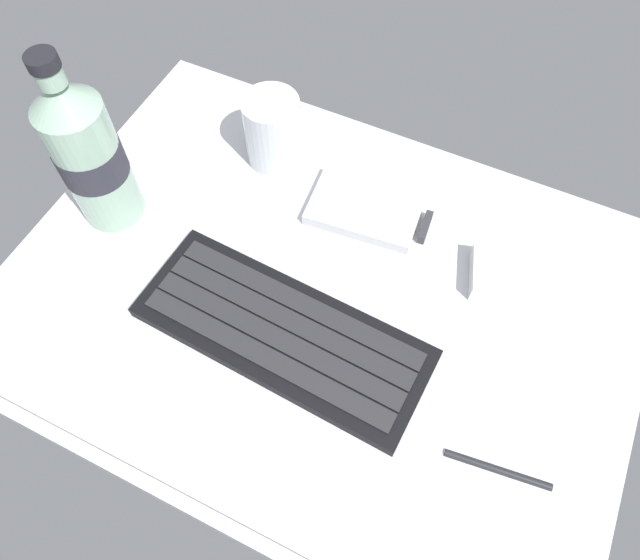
{
  "coord_description": "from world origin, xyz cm",
  "views": [
    {
      "loc": [
        12.5,
        -26.16,
        53.42
      ],
      "look_at": [
        0.0,
        0.0,
        3.0
      ],
      "focal_mm": 33.2,
      "sensor_mm": 36.0,
      "label": 1
    }
  ],
  "objects_px": {
    "charger_block": "(505,275)",
    "stylus_pen": "(498,469)",
    "water_bottle": "(90,151)",
    "juice_cup": "(273,133)",
    "keyboard": "(283,332)",
    "handheld_device": "(370,211)"
  },
  "relations": [
    {
      "from": "handheld_device",
      "to": "stylus_pen",
      "type": "relative_size",
      "value": 1.4
    },
    {
      "from": "keyboard",
      "to": "juice_cup",
      "type": "height_order",
      "value": "juice_cup"
    },
    {
      "from": "water_bottle",
      "to": "handheld_device",
      "type": "bearing_deg",
      "value": 23.22
    },
    {
      "from": "charger_block",
      "to": "handheld_device",
      "type": "bearing_deg",
      "value": 173.13
    },
    {
      "from": "stylus_pen",
      "to": "charger_block",
      "type": "bearing_deg",
      "value": 98.64
    },
    {
      "from": "keyboard",
      "to": "charger_block",
      "type": "bearing_deg",
      "value": 40.92
    },
    {
      "from": "charger_block",
      "to": "keyboard",
      "type": "bearing_deg",
      "value": -139.08
    },
    {
      "from": "keyboard",
      "to": "handheld_device",
      "type": "distance_m",
      "value": 0.17
    },
    {
      "from": "keyboard",
      "to": "handheld_device",
      "type": "xyz_separation_m",
      "value": [
        0.02,
        0.17,
        -0.0
      ]
    },
    {
      "from": "water_bottle",
      "to": "charger_block",
      "type": "bearing_deg",
      "value": 12.5
    },
    {
      "from": "juice_cup",
      "to": "charger_block",
      "type": "height_order",
      "value": "juice_cup"
    },
    {
      "from": "handheld_device",
      "to": "juice_cup",
      "type": "distance_m",
      "value": 0.14
    },
    {
      "from": "charger_block",
      "to": "stylus_pen",
      "type": "distance_m",
      "value": 0.19
    },
    {
      "from": "water_bottle",
      "to": "juice_cup",
      "type": "bearing_deg",
      "value": 48.54
    },
    {
      "from": "handheld_device",
      "to": "water_bottle",
      "type": "xyz_separation_m",
      "value": [
        -0.26,
        -0.11,
        0.08
      ]
    },
    {
      "from": "keyboard",
      "to": "stylus_pen",
      "type": "xyz_separation_m",
      "value": [
        0.23,
        -0.03,
        -0.0
      ]
    },
    {
      "from": "keyboard",
      "to": "handheld_device",
      "type": "height_order",
      "value": "keyboard"
    },
    {
      "from": "keyboard",
      "to": "juice_cup",
      "type": "relative_size",
      "value": 3.48
    },
    {
      "from": "keyboard",
      "to": "juice_cup",
      "type": "xyz_separation_m",
      "value": [
        -0.12,
        0.2,
        0.03
      ]
    },
    {
      "from": "juice_cup",
      "to": "stylus_pen",
      "type": "distance_m",
      "value": 0.42
    },
    {
      "from": "handheld_device",
      "to": "stylus_pen",
      "type": "distance_m",
      "value": 0.29
    },
    {
      "from": "handheld_device",
      "to": "charger_block",
      "type": "relative_size",
      "value": 1.9
    }
  ]
}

